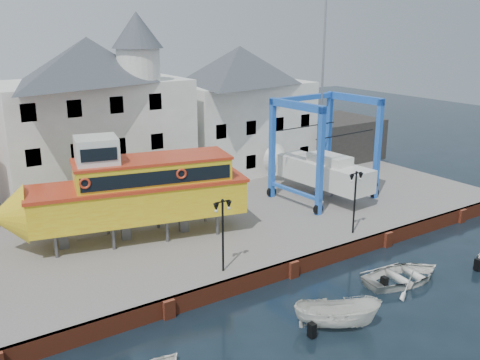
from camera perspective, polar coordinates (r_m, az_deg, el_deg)
ground at (r=31.73m, az=5.62°, el=-10.25°), size 140.00×140.00×0.00m
hardstanding at (r=39.90m, az=-4.40°, el=-3.69°), size 44.00×22.00×1.00m
quay_wall at (r=31.58m, az=5.53°, el=-9.37°), size 44.00×0.47×1.00m
building_white_main at (r=42.85m, az=-15.27°, el=6.66°), size 14.00×8.30×14.00m
building_white_right at (r=49.58m, az=-0.02°, el=7.63°), size 12.00×8.00×11.20m
shed_dark at (r=54.87m, az=9.90°, el=4.43°), size 8.00×7.00×4.00m
lamp_post_left at (r=28.80m, az=-1.86°, el=-3.97°), size 1.12×0.32×4.20m
lamp_post_right at (r=34.83m, az=12.23°, el=-0.68°), size 1.12×0.32×4.20m
tour_boat at (r=33.81m, az=-12.28°, el=-1.22°), size 15.85×7.00×6.72m
travel_lift at (r=42.49m, az=8.06°, el=1.69°), size 7.34×10.07×15.00m
motorboat_a at (r=27.33m, az=10.26°, el=-15.20°), size 4.41×3.64×1.63m
motorboat_b at (r=32.42m, az=16.99°, el=-10.34°), size 5.47×4.24×1.04m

